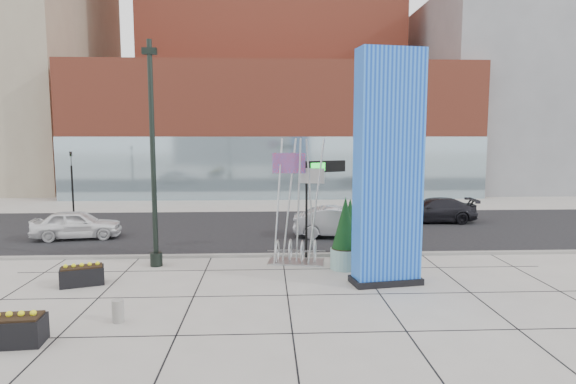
{
  "coord_description": "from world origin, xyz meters",
  "views": [
    {
      "loc": [
        0.35,
        -15.94,
        5.13
      ],
      "look_at": [
        1.15,
        2.0,
        3.0
      ],
      "focal_mm": 30.0,
      "sensor_mm": 36.0,
      "label": 1
    }
  ],
  "objects_px": {
    "car_white_west": "(77,225)",
    "public_art_sculpture": "(297,230)",
    "overhead_street_sign": "(323,175)",
    "lamp_post": "(154,176)",
    "concrete_bollard": "(118,311)",
    "blue_pylon": "(388,173)",
    "car_silver_mid": "(339,223)"
  },
  "relations": [
    {
      "from": "lamp_post",
      "to": "car_white_west",
      "type": "bearing_deg",
      "value": 134.09
    },
    {
      "from": "lamp_post",
      "to": "concrete_bollard",
      "type": "height_order",
      "value": "lamp_post"
    },
    {
      "from": "car_silver_mid",
      "to": "car_white_west",
      "type": "bearing_deg",
      "value": 95.15
    },
    {
      "from": "lamp_post",
      "to": "car_white_west",
      "type": "distance_m",
      "value": 7.79
    },
    {
      "from": "blue_pylon",
      "to": "overhead_street_sign",
      "type": "height_order",
      "value": "blue_pylon"
    },
    {
      "from": "public_art_sculpture",
      "to": "car_white_west",
      "type": "xyz_separation_m",
      "value": [
        -10.6,
        4.95,
        -0.6
      ]
    },
    {
      "from": "public_art_sculpture",
      "to": "lamp_post",
      "type": "bearing_deg",
      "value": -167.71
    },
    {
      "from": "blue_pylon",
      "to": "car_silver_mid",
      "type": "height_order",
      "value": "blue_pylon"
    },
    {
      "from": "car_white_west",
      "to": "lamp_post",
      "type": "bearing_deg",
      "value": -144.65
    },
    {
      "from": "concrete_bollard",
      "to": "car_white_west",
      "type": "distance_m",
      "value": 12.17
    },
    {
      "from": "blue_pylon",
      "to": "concrete_bollard",
      "type": "height_order",
      "value": "blue_pylon"
    },
    {
      "from": "concrete_bollard",
      "to": "overhead_street_sign",
      "type": "bearing_deg",
      "value": 46.49
    },
    {
      "from": "concrete_bollard",
      "to": "car_silver_mid",
      "type": "distance_m",
      "value": 13.22
    },
    {
      "from": "car_white_west",
      "to": "car_silver_mid",
      "type": "distance_m",
      "value": 13.05
    },
    {
      "from": "lamp_post",
      "to": "blue_pylon",
      "type": "bearing_deg",
      "value": -17.14
    },
    {
      "from": "overhead_street_sign",
      "to": "blue_pylon",
      "type": "bearing_deg",
      "value": -86.79
    },
    {
      "from": "blue_pylon",
      "to": "car_white_west",
      "type": "bearing_deg",
      "value": 140.42
    },
    {
      "from": "car_white_west",
      "to": "public_art_sculpture",
      "type": "bearing_deg",
      "value": -123.77
    },
    {
      "from": "blue_pylon",
      "to": "car_white_west",
      "type": "height_order",
      "value": "blue_pylon"
    },
    {
      "from": "concrete_bollard",
      "to": "car_silver_mid",
      "type": "height_order",
      "value": "car_silver_mid"
    },
    {
      "from": "overhead_street_sign",
      "to": "car_white_west",
      "type": "distance_m",
      "value": 12.76
    },
    {
      "from": "overhead_street_sign",
      "to": "concrete_bollard",
      "type": "bearing_deg",
      "value": -156.05
    },
    {
      "from": "overhead_street_sign",
      "to": "car_silver_mid",
      "type": "xyz_separation_m",
      "value": [
        1.3,
        3.91,
        -2.72
      ]
    },
    {
      "from": "public_art_sculpture",
      "to": "overhead_street_sign",
      "type": "relative_size",
      "value": 1.24
    },
    {
      "from": "overhead_street_sign",
      "to": "car_white_west",
      "type": "height_order",
      "value": "overhead_street_sign"
    },
    {
      "from": "public_art_sculpture",
      "to": "car_silver_mid",
      "type": "distance_m",
      "value": 5.34
    },
    {
      "from": "blue_pylon",
      "to": "car_white_west",
      "type": "relative_size",
      "value": 1.9
    },
    {
      "from": "concrete_bollard",
      "to": "car_white_west",
      "type": "height_order",
      "value": "car_white_west"
    },
    {
      "from": "overhead_street_sign",
      "to": "car_white_west",
      "type": "relative_size",
      "value": 0.97
    },
    {
      "from": "public_art_sculpture",
      "to": "car_white_west",
      "type": "relative_size",
      "value": 1.2
    },
    {
      "from": "lamp_post",
      "to": "overhead_street_sign",
      "type": "xyz_separation_m",
      "value": [
        6.7,
        1.06,
        -0.07
      ]
    },
    {
      "from": "blue_pylon",
      "to": "lamp_post",
      "type": "bearing_deg",
      "value": 153.34
    }
  ]
}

